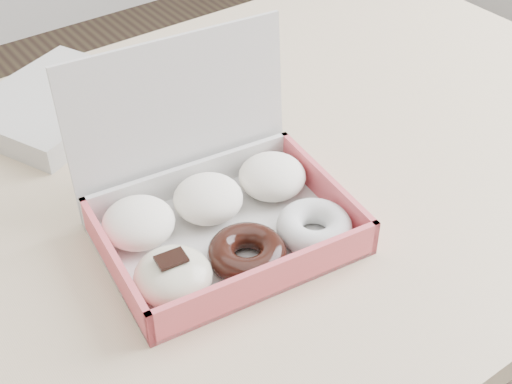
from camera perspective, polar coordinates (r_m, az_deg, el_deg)
table at (r=0.97m, az=-0.10°, el=-1.28°), size 1.20×0.80×0.75m
donut_box at (r=0.80m, az=-3.08°, el=-1.64°), size 0.30×0.26×0.20m
newspapers at (r=1.04m, az=-15.68°, el=6.80°), size 0.27×0.25×0.04m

